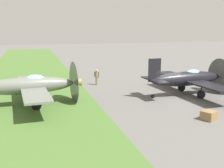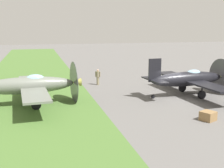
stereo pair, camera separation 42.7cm
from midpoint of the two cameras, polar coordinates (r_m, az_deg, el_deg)
ground_plane at (r=27.32m, az=11.70°, el=-2.65°), size 160.00×160.00×0.00m
grass_verge at (r=24.61m, az=-15.12°, el=-4.35°), size 120.00×11.00×0.01m
airplane_lead at (r=28.38m, az=15.02°, el=0.97°), size 10.57×8.36×3.76m
airplane_wingman at (r=25.04m, az=-15.28°, el=-0.26°), size 10.95×8.66×3.90m
ground_crew_chief at (r=32.45m, az=-2.37°, el=1.42°), size 0.44×0.51×1.73m
supply_crate at (r=21.60m, az=18.59°, el=-5.87°), size 1.20×1.20×0.64m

